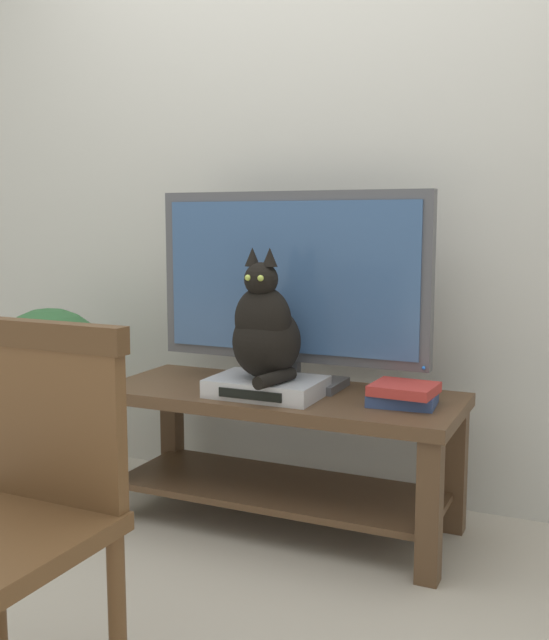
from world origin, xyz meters
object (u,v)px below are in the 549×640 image
at_px(book_stack, 403,394).
at_px(potted_plant, 51,380).
at_px(wooden_chair, 16,496).
at_px(cat, 265,331).
at_px(tv_stand, 280,432).
at_px(tv, 291,284).
at_px(media_box, 267,387).

bearing_deg(book_stack, potted_plant, -177.59).
bearing_deg(wooden_chair, cat, 86.14).
bearing_deg(tv_stand, potted_plant, -175.39).
relative_size(tv, book_stack, 4.46).
bearing_deg(wooden_chair, tv, 85.98).
bearing_deg(cat, tv_stand, 80.02).
bearing_deg(tv_stand, tv, 89.99).
height_order(tv_stand, tv, tv).
relative_size(wooden_chair, book_stack, 3.83).
bearing_deg(tv_stand, wooden_chair, -94.34).
distance_m(tv_stand, media_box, 0.20).
bearing_deg(tv, cat, -94.98).
height_order(tv_stand, cat, cat).
height_order(tv_stand, book_stack, book_stack).
bearing_deg(media_box, wooden_chair, -93.76).
bearing_deg(potted_plant, tv, 10.07).
bearing_deg(tv, book_stack, -14.07).
distance_m(media_box, cat, 0.20).
height_order(book_stack, potted_plant, potted_plant).
xyz_separation_m(tv_stand, media_box, (-0.02, -0.08, 0.18)).
bearing_deg(tv_stand, media_box, -102.38).
distance_m(tv, book_stack, 0.57).
height_order(tv, media_box, tv).
distance_m(tv_stand, tv, 0.53).
xyz_separation_m(cat, book_stack, (0.46, 0.07, -0.19)).
height_order(media_box, potted_plant, potted_plant).
xyz_separation_m(cat, potted_plant, (-0.94, 0.01, -0.26)).
bearing_deg(tv_stand, cat, -99.98).
height_order(tv_stand, wooden_chair, wooden_chair).
xyz_separation_m(tv_stand, wooden_chair, (-0.09, -1.18, 0.16)).
relative_size(tv_stand, media_box, 3.33).
height_order(wooden_chair, book_stack, wooden_chair).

